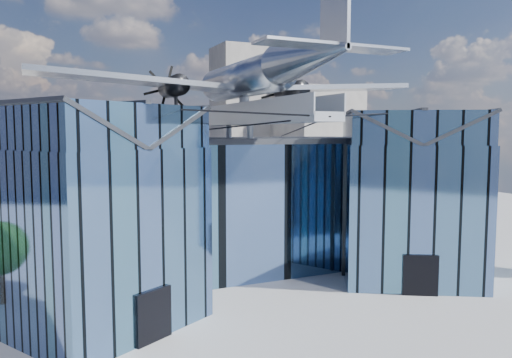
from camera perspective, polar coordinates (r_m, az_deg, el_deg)
name	(u,v)px	position (r m, az deg, el deg)	size (l,w,h in m)	color
ground_plane	(269,292)	(33.08, 1.46, -12.82)	(120.00, 120.00, 0.00)	gray
museum	(235,197)	(37.07, -2.43, -2.06)	(32.88, 24.50, 17.60)	#4D749E
bg_towers	(137,134)	(80.24, -13.44, 4.98)	(77.00, 24.50, 26.00)	gray
tree_side_e	(459,200)	(53.92, 22.15, -2.20)	(4.48, 4.48, 5.32)	#301F13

